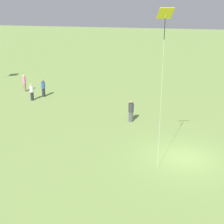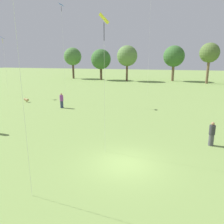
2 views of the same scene
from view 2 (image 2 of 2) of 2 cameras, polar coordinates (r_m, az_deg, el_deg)
The scene contains 12 objects.
ground_plane at distance 13.43m, azimuth 3.57°, elevation -13.36°, with size 240.00×240.00×0.00m, color #7A994C.
tree_0 at distance 71.82m, azimuth -10.23°, elevation 14.05°, with size 5.46×5.46×9.61m.
tree_1 at distance 65.83m, azimuth -2.92°, elevation 13.58°, with size 5.82×5.82×8.95m.
tree_2 at distance 62.83m, azimuth 3.99°, elevation 14.39°, with size 5.67×5.67×9.80m.
tree_3 at distance 64.86m, azimuth 15.87°, elevation 13.80°, with size 5.81×5.81×9.76m.
tree_4 at distance 60.88m, azimuth 24.12°, elevation 13.87°, with size 4.82×4.82×10.03m.
person_1 at distance 17.27m, azimuth 24.62°, elevation -5.25°, with size 0.59×0.59×1.76m.
person_3 at distance 28.55m, azimuth -13.03°, elevation 2.89°, with size 0.52×0.52×1.88m.
kite_0 at distance 40.51m, azimuth -26.66°, elevation 16.16°, with size 0.83×0.85×9.56m.
kite_3 at distance 13.86m, azimuth -2.11°, elevation 21.61°, with size 0.81×0.90×8.68m.
kite_5 at distance 32.37m, azimuth -13.05°, elevation 24.06°, with size 0.76×0.81×13.21m.
dog_1 at distance 34.13m, azimuth -21.53°, elevation 3.01°, with size 0.86×0.45×0.54m.
Camera 2 is at (2.77, -11.64, 6.10)m, focal length 35.00 mm.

